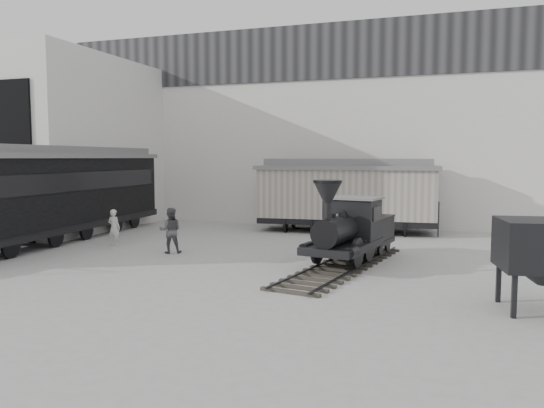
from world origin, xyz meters
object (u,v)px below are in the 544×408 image
(visitor_b, at_px, (170,230))
(boxcar, at_px, (346,194))
(passenger_coach, at_px, (56,193))
(visitor_a, at_px, (114,228))
(coal_hopper, at_px, (544,252))
(locomotive, at_px, (349,234))

(visitor_b, bearing_deg, boxcar, -148.55)
(passenger_coach, relative_size, visitor_a, 9.47)
(boxcar, distance_m, passenger_coach, 13.91)
(passenger_coach, distance_m, coal_hopper, 19.99)
(visitor_a, bearing_deg, locomotive, 178.16)
(boxcar, height_order, coal_hopper, boxcar)
(passenger_coach, bearing_deg, coal_hopper, -18.90)
(locomotive, bearing_deg, visitor_a, -174.13)
(passenger_coach, bearing_deg, locomotive, -8.18)
(visitor_a, xyz_separation_m, coal_hopper, (15.81, -5.04, 0.69))
(locomotive, distance_m, coal_hopper, 6.99)
(coal_hopper, bearing_deg, passenger_coach, 154.93)
(locomotive, height_order, coal_hopper, locomotive)
(passenger_coach, bearing_deg, boxcar, 26.94)
(boxcar, xyz_separation_m, visitor_a, (-8.68, -7.40, -1.16))
(passenger_coach, xyz_separation_m, visitor_a, (3.39, -0.48, -1.40))
(locomotive, bearing_deg, passenger_coach, -175.04)
(locomotive, relative_size, coal_hopper, 3.72)
(locomotive, bearing_deg, coal_hopper, -27.19)
(locomotive, relative_size, passenger_coach, 0.58)
(locomotive, distance_m, visitor_b, 7.12)
(locomotive, height_order, boxcar, boxcar)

